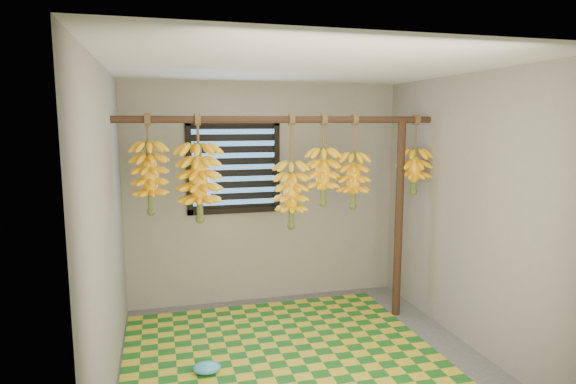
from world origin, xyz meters
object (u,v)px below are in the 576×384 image
object	(u,v)px
plastic_bag	(207,368)
banana_bunch_c	(291,194)
banana_bunch_a	(150,178)
support_post	(399,220)
banana_bunch_e	(353,180)
banana_bunch_b	(199,183)
banana_bunch_d	(323,176)
banana_bunch_f	(414,171)
woven_mat	(278,348)

from	to	relation	value
plastic_bag	banana_bunch_c	world-z (taller)	banana_bunch_c
plastic_bag	banana_bunch_a	distance (m)	1.66
plastic_bag	banana_bunch_a	size ratio (longest dim) A/B	0.26
support_post	banana_bunch_e	world-z (taller)	banana_bunch_e
plastic_bag	banana_bunch_e	size ratio (longest dim) A/B	0.24
banana_bunch_b	banana_bunch_d	bearing A→B (deg)	0.00
banana_bunch_a	banana_bunch_b	distance (m)	0.42
banana_bunch_b	banana_bunch_f	world-z (taller)	same
support_post	banana_bunch_c	bearing A→B (deg)	180.00
banana_bunch_c	banana_bunch_f	xyz separation A→B (m)	(1.28, 0.00, 0.19)
woven_mat	banana_bunch_c	bearing A→B (deg)	61.19
plastic_bag	support_post	bearing A→B (deg)	19.45
plastic_bag	banana_bunch_d	size ratio (longest dim) A/B	0.26
banana_bunch_a	banana_bunch_b	world-z (taller)	same
support_post	banana_bunch_e	size ratio (longest dim) A/B	2.20
plastic_bag	banana_bunch_f	world-z (taller)	banana_bunch_f
banana_bunch_e	plastic_bag	bearing A→B (deg)	-154.78
support_post	plastic_bag	world-z (taller)	support_post
banana_bunch_e	banana_bunch_d	bearing A→B (deg)	180.00
banana_bunch_c	banana_bunch_d	world-z (taller)	same
support_post	banana_bunch_a	bearing A→B (deg)	180.00
woven_mat	banana_bunch_d	bearing A→B (deg)	38.04
banana_bunch_c	banana_bunch_f	bearing A→B (deg)	0.00
banana_bunch_d	banana_bunch_f	distance (m)	0.96
woven_mat	banana_bunch_d	size ratio (longest dim) A/B	3.06
woven_mat	banana_bunch_f	size ratio (longest dim) A/B	3.33
support_post	banana_bunch_e	xyz separation A→B (m)	(-0.50, 0.00, 0.42)
support_post	banana_bunch_b	distance (m)	2.03
plastic_bag	banana_bunch_c	xyz separation A→B (m)	(0.89, 0.71, 1.25)
plastic_bag	banana_bunch_c	bearing A→B (deg)	38.77
banana_bunch_d	plastic_bag	bearing A→B (deg)	-149.34
banana_bunch_f	banana_bunch_b	bearing A→B (deg)	180.00
banana_bunch_a	banana_bunch_e	size ratio (longest dim) A/B	0.96
support_post	banana_bunch_f	xyz separation A→B (m)	(0.15, 0.00, 0.49)
woven_mat	banana_bunch_c	world-z (taller)	banana_bunch_c
banana_bunch_b	banana_bunch_e	bearing A→B (deg)	0.00
banana_bunch_a	banana_bunch_b	xyz separation A→B (m)	(0.42, 0.00, -0.06)
woven_mat	banana_bunch_e	size ratio (longest dim) A/B	2.89
banana_bunch_a	banana_bunch_f	xyz separation A→B (m)	(2.55, 0.00, -0.01)
banana_bunch_b	plastic_bag	bearing A→B (deg)	-92.72
plastic_bag	banana_bunch_d	bearing A→B (deg)	30.66
woven_mat	banana_bunch_a	bearing A→B (deg)	157.38
woven_mat	banana_bunch_c	size ratio (longest dim) A/B	2.46
banana_bunch_b	banana_bunch_e	world-z (taller)	same
banana_bunch_e	banana_bunch_b	bearing A→B (deg)	180.00
banana_bunch_b	banana_bunch_f	size ratio (longest dim) A/B	1.21
banana_bunch_b	banana_bunch_f	xyz separation A→B (m)	(2.13, 0.00, 0.05)
plastic_bag	banana_bunch_f	bearing A→B (deg)	18.20
plastic_bag	banana_bunch_f	xyz separation A→B (m)	(2.16, 0.71, 1.43)
plastic_bag	banana_bunch_b	size ratio (longest dim) A/B	0.23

